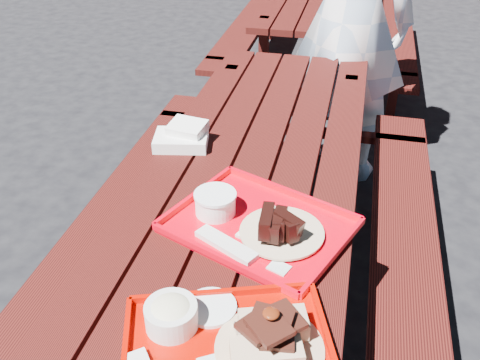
# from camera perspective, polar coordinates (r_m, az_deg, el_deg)

# --- Properties ---
(ground) EXTENTS (60.00, 60.00, 0.00)m
(ground) POSITION_cam_1_polar(r_m,az_deg,el_deg) (2.36, 0.85, -14.86)
(ground) COLOR black
(ground) RESTS_ON ground
(picnic_table_near) EXTENTS (1.41, 2.40, 0.75)m
(picnic_table_near) POSITION_cam_1_polar(r_m,az_deg,el_deg) (1.97, 0.98, -3.97)
(picnic_table_near) COLOR #44110D
(picnic_table_near) RESTS_ON ground
(picnic_table_far) EXTENTS (1.41, 2.40, 0.75)m
(picnic_table_far) POSITION_cam_1_polar(r_m,az_deg,el_deg) (4.51, 8.90, 17.60)
(picnic_table_far) COLOR #44110D
(picnic_table_far) RESTS_ON ground
(near_tray) EXTENTS (0.57, 0.50, 0.15)m
(near_tray) POSITION_cam_1_polar(r_m,az_deg,el_deg) (1.27, -1.39, -16.49)
(near_tray) COLOR #B10900
(near_tray) RESTS_ON picnic_table_near
(far_tray) EXTENTS (0.62, 0.55, 0.09)m
(far_tray) POSITION_cam_1_polar(r_m,az_deg,el_deg) (1.60, 1.64, -4.58)
(far_tray) COLOR red
(far_tray) RESTS_ON picnic_table_near
(white_cloth) EXTENTS (0.22, 0.18, 0.08)m
(white_cloth) POSITION_cam_1_polar(r_m,az_deg,el_deg) (2.04, -6.11, 4.61)
(white_cloth) COLOR white
(white_cloth) RESTS_ON picnic_table_near
(person) EXTENTS (0.76, 0.59, 1.85)m
(person) POSITION_cam_1_polar(r_m,az_deg,el_deg) (3.01, 11.63, 16.69)
(person) COLOR #AAC4E0
(person) RESTS_ON ground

